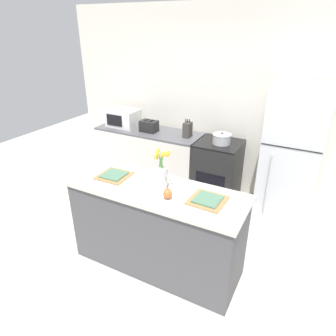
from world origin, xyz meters
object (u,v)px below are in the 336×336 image
object	(u,v)px
plate_setting_right	(208,200)
microwave	(123,118)
stove_range	(217,172)
knife_block	(187,130)
toaster	(149,126)
cooking_pot	(222,139)
pear_figurine	(168,193)
plate_setting_left	(114,175)
flower_vase	(162,175)
refrigerator	(291,156)

from	to	relation	value
plate_setting_right	microwave	bearing A→B (deg)	142.61
stove_range	knife_block	distance (m)	0.75
knife_block	toaster	bearing A→B (deg)	-175.91
cooking_pot	plate_setting_right	bearing A→B (deg)	-75.70
pear_figurine	plate_setting_right	bearing A→B (deg)	21.39
pear_figurine	plate_setting_left	distance (m)	0.73
knife_block	plate_setting_right	bearing A→B (deg)	-59.57
plate_setting_right	knife_block	bearing A→B (deg)	120.43
toaster	flower_vase	bearing A→B (deg)	-54.86
refrigerator	toaster	world-z (taller)	refrigerator
plate_setting_left	cooking_pot	size ratio (longest dim) A/B	1.30
flower_vase	stove_range	bearing A→B (deg)	88.12
refrigerator	cooking_pot	size ratio (longest dim) A/B	7.04
toaster	knife_block	world-z (taller)	knife_block
stove_range	plate_setting_right	world-z (taller)	plate_setting_right
stove_range	pear_figurine	bearing A→B (deg)	-87.12
refrigerator	flower_vase	world-z (taller)	refrigerator
microwave	stove_range	bearing A→B (deg)	0.02
pear_figurine	plate_setting_right	size ratio (longest dim) A/B	0.42
refrigerator	pear_figurine	distance (m)	1.92
plate_setting_right	plate_setting_left	bearing A→B (deg)	180.00
stove_range	toaster	bearing A→B (deg)	-177.55
knife_block	pear_figurine	bearing A→B (deg)	-71.19
microwave	knife_block	xyz separation A→B (m)	(1.14, -0.00, -0.02)
pear_figurine	plate_setting_left	xyz separation A→B (m)	(-0.71, 0.13, -0.05)
pear_figurine	microwave	bearing A→B (deg)	135.16
plate_setting_left	pear_figurine	bearing A→B (deg)	-10.62
cooking_pot	flower_vase	bearing A→B (deg)	-93.10
toaster	knife_block	xyz separation A→B (m)	(0.63, 0.04, 0.03)
plate_setting_left	toaster	world-z (taller)	toaster
stove_range	cooking_pot	size ratio (longest dim) A/B	3.57
refrigerator	knife_block	distance (m)	1.45
pear_figurine	toaster	xyz separation A→B (m)	(-1.21, 1.66, -0.00)
stove_range	toaster	world-z (taller)	toaster
plate_setting_left	cooking_pot	bearing A→B (deg)	66.96
plate_setting_right	stove_range	bearing A→B (deg)	105.21
cooking_pot	toaster	bearing A→B (deg)	-178.68
stove_range	refrigerator	xyz separation A→B (m)	(0.95, 0.00, 0.45)
microwave	plate_setting_left	bearing A→B (deg)	-57.49
flower_vase	plate_setting_right	distance (m)	0.50
toaster	knife_block	size ratio (longest dim) A/B	1.04
toaster	pear_figurine	bearing A→B (deg)	-53.95
plate_setting_right	knife_block	distance (m)	1.82
plate_setting_right	knife_block	size ratio (longest dim) A/B	1.23
plate_setting_right	cooking_pot	size ratio (longest dim) A/B	1.30
cooking_pot	plate_setting_left	bearing A→B (deg)	-113.04
plate_setting_left	cooking_pot	distance (m)	1.69
plate_setting_left	cooking_pot	world-z (taller)	cooking_pot
microwave	knife_block	bearing A→B (deg)	-0.12
refrigerator	knife_block	size ratio (longest dim) A/B	6.70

